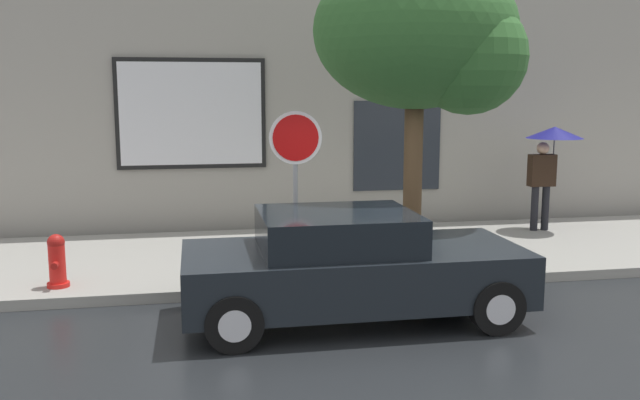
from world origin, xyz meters
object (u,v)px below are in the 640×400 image
object	(u,v)px
parked_car	(350,266)
stop_sign	(296,160)
fire_hydrant	(57,261)
street_tree	(427,38)
pedestrian_with_umbrella	(551,147)

from	to	relation	value
parked_car	stop_sign	xyz separation A→B (m)	(-0.41, 1.72, 1.15)
fire_hydrant	street_tree	world-z (taller)	street_tree
parked_car	street_tree	world-z (taller)	street_tree
fire_hydrant	street_tree	distance (m)	6.01
fire_hydrant	stop_sign	world-z (taller)	stop_sign
pedestrian_with_umbrella	street_tree	bearing A→B (deg)	-145.04
parked_car	fire_hydrant	size ratio (longest dim) A/B	5.64
parked_car	stop_sign	bearing A→B (deg)	103.36
street_tree	stop_sign	xyz separation A→B (m)	(-1.89, 0.09, -1.72)
fire_hydrant	stop_sign	distance (m)	3.55
fire_hydrant	pedestrian_with_umbrella	bearing A→B (deg)	15.53
fire_hydrant	pedestrian_with_umbrella	size ratio (longest dim) A/B	0.37
parked_car	stop_sign	size ratio (longest dim) A/B	1.75
pedestrian_with_umbrella	fire_hydrant	bearing A→B (deg)	-164.47
parked_car	fire_hydrant	xyz separation A→B (m)	(-3.70, 1.59, -0.16)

